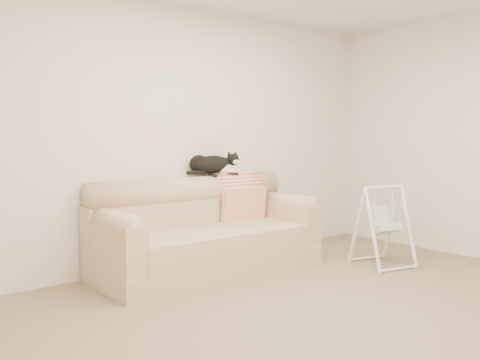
# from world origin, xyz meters

# --- Properties ---
(ground_plane) EXTENTS (5.00, 5.00, 0.00)m
(ground_plane) POSITION_xyz_m (0.00, 0.00, 0.00)
(ground_plane) COLOR brown
(ground_plane) RESTS_ON ground
(room_shell) EXTENTS (5.04, 4.04, 2.60)m
(room_shell) POSITION_xyz_m (0.00, 0.00, 1.53)
(room_shell) COLOR silver
(room_shell) RESTS_ON ground
(sofa) EXTENTS (2.20, 0.93, 0.90)m
(sofa) POSITION_xyz_m (-0.07, 1.62, 0.35)
(sofa) COLOR tan
(sofa) RESTS_ON ground
(remote_a) EXTENTS (0.18, 0.14, 0.03)m
(remote_a) POSITION_xyz_m (0.26, 1.84, 0.91)
(remote_a) COLOR black
(remote_a) RESTS_ON sofa
(remote_b) EXTENTS (0.18, 0.08, 0.02)m
(remote_b) POSITION_xyz_m (0.41, 1.82, 0.91)
(remote_b) COLOR black
(remote_b) RESTS_ON sofa
(tuxedo_cat) EXTENTS (0.62, 0.32, 0.24)m
(tuxedo_cat) POSITION_xyz_m (0.23, 1.87, 1.01)
(tuxedo_cat) COLOR black
(tuxedo_cat) RESTS_ON sofa
(throw_blanket) EXTENTS (0.55, 0.38, 0.58)m
(throw_blanket) POSITION_xyz_m (0.50, 1.84, 0.72)
(throw_blanket) COLOR #E45038
(throw_blanket) RESTS_ON sofa
(baby_swing) EXTENTS (0.60, 0.63, 0.81)m
(baby_swing) POSITION_xyz_m (1.46, 0.67, 0.40)
(baby_swing) COLOR white
(baby_swing) RESTS_ON ground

